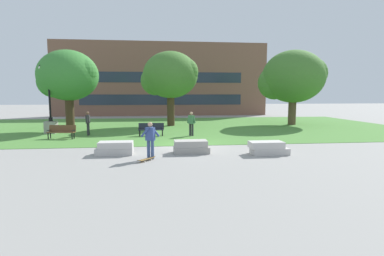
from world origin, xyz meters
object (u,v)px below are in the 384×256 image
park_bench_near_left (151,128)px  lamp_post_center (51,120)px  concrete_block_center (115,148)px  concrete_block_left (191,147)px  skateboard (146,159)px  person_bystander_far_lawn (191,122)px  concrete_block_right (268,148)px  person_bystander_near_lawn (88,122)px  park_bench_near_right (62,131)px  person_skateboarder (150,138)px

park_bench_near_left → lamp_post_center: size_ratio=0.36×
concrete_block_center → park_bench_near_left: park_bench_near_left is taller
concrete_block_left → lamp_post_center: size_ratio=0.35×
skateboard → person_bystander_far_lawn: person_bystander_far_lawn is taller
concrete_block_center → concrete_block_right: 7.59m
person_bystander_near_lawn → concrete_block_center: bearing=-67.9°
concrete_block_left → skateboard: 2.73m
concrete_block_left → skateboard: bearing=-143.6°
concrete_block_center → park_bench_near_right: park_bench_near_right is taller
person_bystander_near_lawn → person_bystander_far_lawn: same height
lamp_post_center → person_bystander_far_lawn: 10.74m
concrete_block_center → concrete_block_right: bearing=-6.0°
person_skateboarder → park_bench_near_left: 7.61m
skateboard → person_bystander_far_lawn: 8.27m
concrete_block_left → skateboard: concrete_block_left is taller
skateboard → park_bench_near_right: (-5.85, 7.27, 0.45)m
concrete_block_right → person_bystander_near_lawn: person_bystander_near_lawn is taller
concrete_block_right → lamp_post_center: bearing=145.1°
concrete_block_left → concrete_block_center: bearing=179.3°
park_bench_near_right → lamp_post_center: size_ratio=0.36×
lamp_post_center → person_bystander_near_lawn: size_ratio=3.00×
concrete_block_right → person_bystander_near_lawn: 13.12m
skateboard → park_bench_near_left: bearing=89.8°
park_bench_near_left → concrete_block_center: bearing=-104.3°
person_skateboarder → person_bystander_far_lawn: person_bystander_far_lawn is taller
concrete_block_center → person_bystander_far_lawn: bearing=53.5°
skateboard → park_bench_near_right: size_ratio=0.49×
concrete_block_right → person_bystander_far_lawn: 7.53m
lamp_post_center → person_skateboarder: bearing=-51.9°
concrete_block_center → park_bench_near_right: (-4.26, 5.61, 0.23)m
person_skateboarder → person_bystander_near_lawn: size_ratio=1.00×
concrete_block_center → skateboard: 2.31m
park_bench_near_right → person_bystander_near_lawn: bearing=47.8°
skateboard → person_bystander_near_lawn: size_ratio=0.53×
person_skateboarder → concrete_block_right: bearing=4.3°
concrete_block_right → person_skateboarder: person_skateboarder is taller
park_bench_near_left → person_bystander_near_lawn: (-4.51, 0.75, 0.44)m
concrete_block_left → park_bench_near_right: park_bench_near_right is taller
park_bench_near_right → person_skateboarder: bearing=-48.6°
park_bench_near_right → lamp_post_center: lamp_post_center is taller
concrete_block_center → lamp_post_center: 10.52m
concrete_block_center → person_bystander_far_lawn: person_bystander_far_lawn is taller
park_bench_near_right → lamp_post_center: (-1.71, 3.03, 0.52)m
person_bystander_near_lawn → concrete_block_right: bearing=-37.1°
skateboard → park_bench_near_right: 9.34m
concrete_block_left → concrete_block_right: bearing=-11.2°
person_bystander_far_lawn → park_bench_near_left: bearing=173.4°
lamp_post_center → person_bystander_near_lawn: (3.07, -1.52, -0.07)m
concrete_block_right → person_bystander_far_lawn: bearing=114.3°
concrete_block_right → person_bystander_near_lawn: bearing=142.9°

